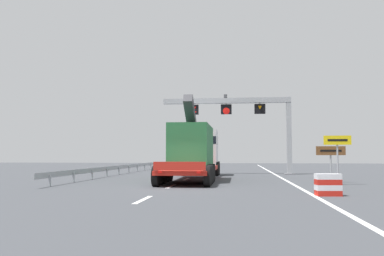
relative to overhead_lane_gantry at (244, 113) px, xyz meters
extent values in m
plane|color=#424449|center=(-3.68, -13.72, -5.28)|extent=(112.00, 112.00, 0.00)
cube|color=silver|center=(-4.08, -19.72, -5.28)|extent=(0.20, 2.60, 0.01)
cube|color=silver|center=(-4.08, -13.45, -5.28)|extent=(0.20, 2.60, 0.01)
cube|color=silver|center=(-4.08, -7.19, -5.28)|extent=(0.20, 2.60, 0.01)
cube|color=silver|center=(-4.08, -0.93, -5.28)|extent=(0.20, 2.60, 0.01)
cube|color=silver|center=(-4.08, 5.34, -5.28)|extent=(0.20, 2.60, 0.01)
cube|color=silver|center=(-4.08, 11.60, -5.28)|extent=(0.20, 2.60, 0.01)
cube|color=silver|center=(-4.08, 17.86, -5.28)|extent=(0.20, 2.60, 0.01)
cube|color=silver|center=(-4.08, 24.13, -5.28)|extent=(0.20, 2.60, 0.01)
cube|color=silver|center=(-4.08, 30.39, -5.28)|extent=(0.20, 2.60, 0.01)
cube|color=silver|center=(-4.08, 36.65, -5.28)|extent=(0.20, 2.60, 0.01)
cube|color=silver|center=(2.52, -1.72, -5.28)|extent=(0.20, 63.00, 0.01)
cube|color=#9EA0A5|center=(3.75, 0.00, -2.00)|extent=(0.40, 0.40, 6.57)
cube|color=slate|center=(3.75, 0.00, -5.24)|extent=(0.90, 0.90, 0.08)
cube|color=#9EA0A5|center=(-1.54, 0.00, 1.04)|extent=(10.98, 0.44, 0.44)
cube|color=#4C4C51|center=(-1.60, 0.00, 1.44)|extent=(0.28, 0.40, 0.28)
cube|color=black|center=(1.33, 0.00, 0.30)|extent=(0.92, 0.24, 0.85)
cube|color=#9EA0A5|center=(1.33, 0.00, 0.77)|extent=(0.08, 0.08, 0.16)
cone|color=orange|center=(1.33, -0.13, 0.38)|extent=(0.33, 0.33, 0.30)
cube|color=black|center=(-1.54, 0.00, 0.30)|extent=(0.92, 0.24, 0.85)
cube|color=#9EA0A5|center=(-1.54, 0.00, 0.77)|extent=(0.08, 0.08, 0.16)
cone|color=red|center=(-1.54, -0.13, 0.14)|extent=(0.59, 0.02, 0.59)
cube|color=black|center=(-4.42, 0.00, 0.30)|extent=(0.92, 0.24, 0.85)
cube|color=#9EA0A5|center=(-4.42, 0.00, 0.77)|extent=(0.08, 0.08, 0.16)
cube|color=red|center=(-4.42, -0.13, 0.30)|extent=(0.57, 0.02, 0.57)
cube|color=red|center=(-4.42, -0.13, 0.30)|extent=(0.57, 0.02, 0.57)
cube|color=red|center=(-3.51, -9.20, -4.55)|extent=(2.83, 10.41, 0.24)
cube|color=red|center=(-3.49, -14.48, -4.18)|extent=(2.66, 0.09, 0.44)
cylinder|color=black|center=(-4.84, -13.70, -4.73)|extent=(0.32, 1.10, 1.10)
cylinder|color=black|center=(-2.14, -13.69, -4.73)|extent=(0.32, 1.10, 1.10)
cylinder|color=black|center=(-4.85, -12.65, -4.73)|extent=(0.32, 1.10, 1.10)
cylinder|color=black|center=(-2.15, -12.64, -4.73)|extent=(0.32, 1.10, 1.10)
cylinder|color=black|center=(-4.85, -11.60, -4.73)|extent=(0.32, 1.10, 1.10)
cylinder|color=black|center=(-2.15, -11.59, -4.73)|extent=(0.32, 1.10, 1.10)
cylinder|color=black|center=(-4.85, -10.55, -4.73)|extent=(0.32, 1.10, 1.10)
cylinder|color=black|center=(-2.15, -10.54, -4.73)|extent=(0.32, 1.10, 1.10)
cylinder|color=black|center=(-4.86, -9.50, -4.73)|extent=(0.32, 1.10, 1.10)
cylinder|color=black|center=(-2.16, -9.49, -4.73)|extent=(0.32, 1.10, 1.10)
cube|color=silver|center=(-3.53, -2.10, -3.18)|extent=(2.59, 3.21, 3.10)
cube|color=black|center=(-3.53, -2.10, -2.49)|extent=(2.61, 3.23, 0.60)
cylinder|color=black|center=(-4.82, -1.22, -4.73)|extent=(0.34, 1.10, 1.10)
cylinder|color=black|center=(-2.25, -1.21, -4.73)|extent=(0.34, 1.10, 1.10)
cylinder|color=black|center=(-4.82, -3.22, -4.73)|extent=(0.34, 1.10, 1.10)
cylinder|color=black|center=(-2.24, -3.21, -4.73)|extent=(0.34, 1.10, 1.10)
cube|color=#236638|center=(-3.51, -8.80, -3.08)|extent=(2.40, 5.73, 2.70)
cube|color=#2D2D33|center=(-3.51, -9.66, -1.13)|extent=(0.57, 2.94, 2.29)
cube|color=red|center=(-4.47, -14.52, -4.48)|extent=(0.20, 0.06, 0.12)
cube|color=red|center=(-2.51, -14.51, -4.48)|extent=(0.20, 0.06, 0.12)
cylinder|color=#9EA0A5|center=(4.97, -11.28, -3.91)|extent=(0.10, 0.10, 2.74)
cube|color=yellow|center=(4.97, -11.34, -2.80)|extent=(1.50, 0.06, 0.52)
cube|color=black|center=(4.97, -11.38, -2.80)|extent=(1.08, 0.01, 0.12)
cylinder|color=#9EA0A5|center=(5.01, -9.47, -4.19)|extent=(0.10, 0.10, 2.18)
cube|color=brown|center=(5.01, -9.53, -3.37)|extent=(1.73, 0.06, 0.54)
cube|color=black|center=(5.01, -9.57, -3.37)|extent=(1.24, 0.01, 0.12)
cube|color=red|center=(3.10, -17.46, -5.17)|extent=(1.05, 0.60, 0.23)
cube|color=white|center=(3.10, -17.46, -4.95)|extent=(1.05, 0.60, 0.22)
cube|color=red|center=(3.10, -17.46, -4.72)|extent=(1.05, 0.60, 0.23)
cube|color=white|center=(3.10, -17.46, -4.50)|extent=(1.05, 0.60, 0.23)
cube|color=#999EA3|center=(-10.54, -1.87, -4.68)|extent=(0.04, 27.69, 0.32)
cube|color=#999EA3|center=(-10.48, -14.18, -4.98)|extent=(0.10, 0.10, 0.60)
cube|color=#999EA3|center=(-10.48, -11.10, -4.98)|extent=(0.10, 0.10, 0.60)
cube|color=#999EA3|center=(-10.48, -8.03, -4.98)|extent=(0.10, 0.10, 0.60)
cube|color=#999EA3|center=(-10.48, -4.95, -4.98)|extent=(0.10, 0.10, 0.60)
cube|color=#999EA3|center=(-10.48, -1.87, -4.98)|extent=(0.10, 0.10, 0.60)
cube|color=#999EA3|center=(-10.48, 1.21, -4.98)|extent=(0.10, 0.10, 0.60)
cube|color=#999EA3|center=(-10.48, 4.28, -4.98)|extent=(0.10, 0.10, 0.60)
cube|color=#999EA3|center=(-10.48, 7.36, -4.98)|extent=(0.10, 0.10, 0.60)
cube|color=#999EA3|center=(-10.48, 10.44, -4.98)|extent=(0.10, 0.10, 0.60)
camera|label=1|loc=(-0.54, -34.38, -3.59)|focal=37.29mm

